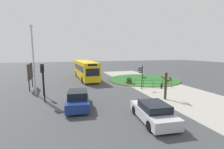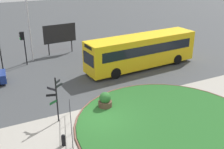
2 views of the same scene
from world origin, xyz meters
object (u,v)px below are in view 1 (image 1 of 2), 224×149
traffic_light_near (42,73)px  billboard_left (30,72)px  signpost_directional (142,76)px  bollard_foreground (162,86)px  planter_near_signpost (129,81)px  street_tree_bare (166,85)px  car_far_lane (153,112)px  bus_yellow (85,69)px  traffic_light_far (43,75)px  lamppost_tall (33,58)px  car_near_lane (78,99)px

traffic_light_near → billboard_left: (4.23, 2.02, -0.26)m
signpost_directional → bollard_foreground: signpost_directional is taller
planter_near_signpost → street_tree_bare: street_tree_bare is taller
car_far_lane → planter_near_signpost: (11.99, -3.27, -0.10)m
bus_yellow → traffic_light_far: 13.37m
lamppost_tall → billboard_left: bearing=18.3°
signpost_directional → bollard_foreground: size_ratio=4.27×
planter_near_signpost → bus_yellow: bearing=40.7°
street_tree_bare → bollard_foreground: bearing=-29.6°
car_far_lane → traffic_light_far: bearing=55.5°
lamppost_tall → billboard_left: (3.33, 1.10, -1.84)m
signpost_directional → planter_near_signpost: (3.50, 0.24, -1.25)m
bollard_foreground → bus_yellow: bus_yellow is taller
bollard_foreground → traffic_light_near: traffic_light_near is taller
bollard_foreground → car_far_lane: (-8.05, 6.14, 0.26)m
bollard_foreground → traffic_light_far: (-1.76, 13.81, 2.30)m
bollard_foreground → traffic_light_far: size_ratio=0.20×
street_tree_bare → car_far_lane: bearing=136.1°
signpost_directional → lamppost_tall: size_ratio=0.41×
traffic_light_far → street_tree_bare: traffic_light_far is taller
traffic_light_far → billboard_left: 6.97m
car_far_lane → street_tree_bare: street_tree_bare is taller
bus_yellow → traffic_light_near: size_ratio=3.38×
bus_yellow → street_tree_bare: bus_yellow is taller
car_far_lane → lamppost_tall: size_ratio=0.58×
lamppost_tall → traffic_light_far: bearing=-158.6°
bollard_foreground → lamppost_tall: lamppost_tall is taller
car_near_lane → car_far_lane: car_near_lane is taller
traffic_light_near → traffic_light_far: size_ratio=0.92×
traffic_light_far → planter_near_signpost: (5.70, -10.94, -2.15)m
bus_yellow → traffic_light_far: size_ratio=3.12×
bollard_foreground → billboard_left: 16.97m
bus_yellow → billboard_left: size_ratio=3.09×
signpost_directional → car_near_lane: size_ratio=0.69×
billboard_left → street_tree_bare: 16.47m
signpost_directional → lamppost_tall: lamppost_tall is taller
traffic_light_near → traffic_light_far: traffic_light_far is taller
traffic_light_near → planter_near_signpost: size_ratio=2.87×
bus_yellow → lamppost_tall: (-9.00, 6.59, 2.37)m
car_near_lane → bollard_foreground: bearing=-65.0°
traffic_light_near → billboard_left: bearing=-163.3°
car_near_lane → lamppost_tall: (5.32, 4.18, 3.36)m
street_tree_bare → car_near_lane: bearing=88.5°
traffic_light_far → billboard_left: size_ratio=0.99×
bus_yellow → car_near_lane: size_ratio=2.54×
bollard_foreground → planter_near_signpost: bearing=36.1°
billboard_left → street_tree_bare: (-8.87, -13.85, -0.74)m
car_near_lane → traffic_light_far: bearing=59.7°
lamppost_tall → street_tree_bare: (-5.55, -12.75, -2.58)m
traffic_light_near → lamppost_tall: (0.91, 0.92, 1.58)m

